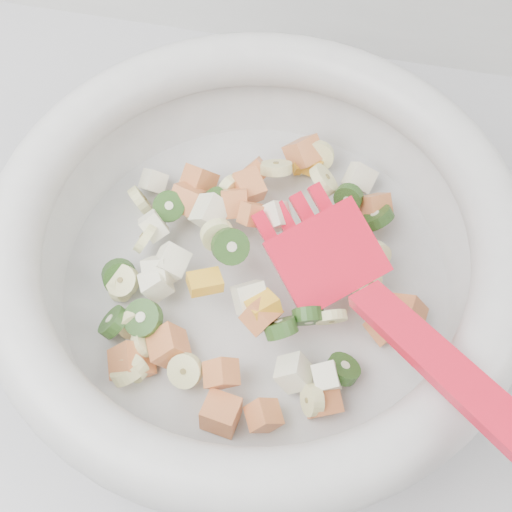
# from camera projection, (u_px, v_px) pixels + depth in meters

# --- Properties ---
(counter) EXTENTS (2.00, 0.60, 0.90)m
(counter) POSITION_uv_depth(u_px,v_px,m) (183.00, 419.00, 0.91)
(counter) COLOR #9E9FA3
(counter) RESTS_ON ground
(mixing_bowl) EXTENTS (0.43, 0.40, 0.17)m
(mixing_bowl) POSITION_uv_depth(u_px,v_px,m) (256.00, 249.00, 0.46)
(mixing_bowl) COLOR silver
(mixing_bowl) RESTS_ON counter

